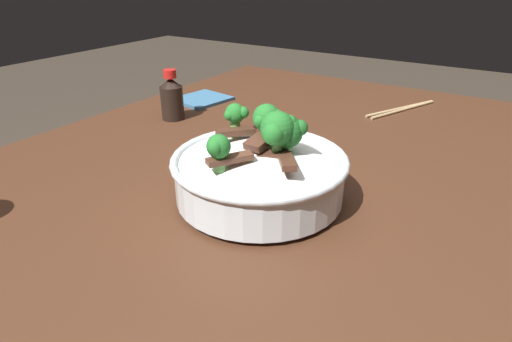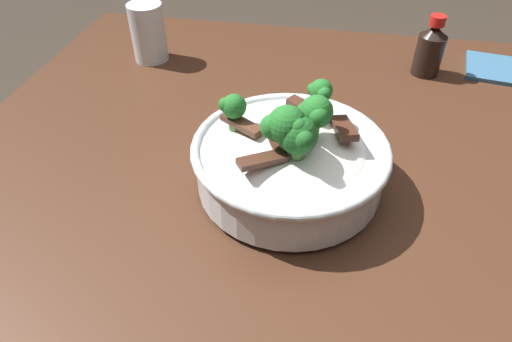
{
  "view_description": "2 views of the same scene",
  "coord_description": "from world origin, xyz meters",
  "px_view_note": "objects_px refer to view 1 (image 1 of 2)",
  "views": [
    {
      "loc": [
        0.62,
        0.35,
        1.13
      ],
      "look_at": [
        0.15,
        0.06,
        0.86
      ],
      "focal_mm": 30.3,
      "sensor_mm": 36.0,
      "label": 1
    },
    {
      "loc": [
        0.09,
        0.52,
        1.23
      ],
      "look_at": [
        0.17,
        0.07,
        0.84
      ],
      "focal_mm": 31.85,
      "sensor_mm": 36.0,
      "label": 2
    }
  ],
  "objects_px": {
    "rice_bowl": "(260,169)",
    "soy_sauce_bottle": "(172,98)",
    "chopsticks_pair": "(402,109)",
    "folded_napkin": "(202,99)"
  },
  "relations": [
    {
      "from": "rice_bowl",
      "to": "soy_sauce_bottle",
      "type": "height_order",
      "value": "rice_bowl"
    },
    {
      "from": "soy_sauce_bottle",
      "to": "folded_napkin",
      "type": "xyz_separation_m",
      "value": [
        -0.15,
        -0.03,
        -0.05
      ]
    },
    {
      "from": "soy_sauce_bottle",
      "to": "folded_napkin",
      "type": "distance_m",
      "value": 0.16
    },
    {
      "from": "chopsticks_pair",
      "to": "soy_sauce_bottle",
      "type": "distance_m",
      "value": 0.55
    },
    {
      "from": "rice_bowl",
      "to": "folded_napkin",
      "type": "distance_m",
      "value": 0.55
    },
    {
      "from": "rice_bowl",
      "to": "chopsticks_pair",
      "type": "height_order",
      "value": "rice_bowl"
    },
    {
      "from": "chopsticks_pair",
      "to": "soy_sauce_bottle",
      "type": "height_order",
      "value": "soy_sauce_bottle"
    },
    {
      "from": "rice_bowl",
      "to": "chopsticks_pair",
      "type": "distance_m",
      "value": 0.57
    },
    {
      "from": "chopsticks_pair",
      "to": "soy_sauce_bottle",
      "type": "relative_size",
      "value": 1.91
    },
    {
      "from": "soy_sauce_bottle",
      "to": "chopsticks_pair",
      "type": "bearing_deg",
      "value": 128.94
    }
  ]
}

